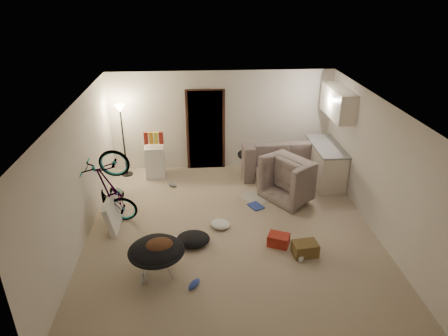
{
  "coord_description": "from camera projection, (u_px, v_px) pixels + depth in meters",
  "views": [
    {
      "loc": [
        -0.6,
        -6.51,
        4.43
      ],
      "look_at": [
        -0.1,
        0.6,
        1.07
      ],
      "focal_mm": 32.0,
      "sensor_mm": 36.0,
      "label": 1
    }
  ],
  "objects": [
    {
      "name": "drink_case_a",
      "position": [
        305.0,
        249.0,
        7.07
      ],
      "size": [
        0.46,
        0.35,
        0.24
      ],
      "primitive_type": "cube",
      "rotation": [
        0.0,
        0.0,
        0.12
      ],
      "color": "brown",
      "rests_on": "floor"
    },
    {
      "name": "wall_left",
      "position": [
        78.0,
        178.0,
        7.1
      ],
      "size": [
        0.02,
        6.0,
        2.5
      ],
      "primitive_type": "cube",
      "color": "silver",
      "rests_on": "floor"
    },
    {
      "name": "sofa_drape",
      "position": [
        249.0,
        155.0,
        9.83
      ],
      "size": [
        0.64,
        0.57,
        0.28
      ],
      "primitive_type": "ellipsoid",
      "rotation": [
        0.0,
        0.0,
        -0.21
      ],
      "color": "black",
      "rests_on": "sofa"
    },
    {
      "name": "bicycle",
      "position": [
        113.0,
        204.0,
        7.84
      ],
      "size": [
        1.74,
        0.87,
        0.97
      ],
      "primitive_type": "imported",
      "rotation": [
        0.0,
        -0.17,
        1.49
      ],
      "color": "black",
      "rests_on": "floor"
    },
    {
      "name": "juicer",
      "position": [
        302.0,
        252.0,
        7.02
      ],
      "size": [
        0.17,
        0.17,
        0.25
      ],
      "color": "beige",
      "rests_on": "floor"
    },
    {
      "name": "shoe_4",
      "position": [
        301.0,
        257.0,
        6.97
      ],
      "size": [
        0.19,
        0.26,
        0.09
      ],
      "primitive_type": "ellipsoid",
      "rotation": [
        0.0,
        0.0,
        1.13
      ],
      "color": "white",
      "rests_on": "floor"
    },
    {
      "name": "book_white",
      "position": [
        174.0,
        240.0,
        7.49
      ],
      "size": [
        0.25,
        0.29,
        0.02
      ],
      "primitive_type": "cube",
      "rotation": [
        0.0,
        0.0,
        -0.19
      ],
      "color": "silver",
      "rests_on": "floor"
    },
    {
      "name": "book_asset",
      "position": [
        142.0,
        285.0,
        6.39
      ],
      "size": [
        0.27,
        0.24,
        0.02
      ],
      "primitive_type": "imported",
      "rotation": [
        0.0,
        0.0,
        1.11
      ],
      "color": "maroon",
      "rests_on": "floor"
    },
    {
      "name": "mini_fridge",
      "position": [
        155.0,
        161.0,
        9.83
      ],
      "size": [
        0.49,
        0.49,
        0.79
      ],
      "primitive_type": "cube",
      "rotation": [
        0.0,
        0.0,
        0.05
      ],
      "color": "white",
      "rests_on": "floor"
    },
    {
      "name": "door_trim",
      "position": [
        206.0,
        131.0,
        10.0
      ],
      "size": [
        0.97,
        0.04,
        2.1
      ],
      "primitive_type": "cube",
      "color": "#381D13",
      "rests_on": "floor"
    },
    {
      "name": "snack_box_1",
      "position": [
        151.0,
        138.0,
        9.57
      ],
      "size": [
        0.11,
        0.08,
        0.3
      ],
      "primitive_type": "cube",
      "rotation": [
        0.0,
        0.0,
        0.09
      ],
      "color": "orange",
      "rests_on": "mini_fridge"
    },
    {
      "name": "tv_box",
      "position": [
        113.0,
        212.0,
        7.83
      ],
      "size": [
        0.24,
        0.92,
        0.62
      ],
      "primitive_type": "cube",
      "rotation": [
        0.0,
        -0.21,
        -0.0
      ],
      "color": "silver",
      "rests_on": "floor"
    },
    {
      "name": "shoe_1",
      "position": [
        173.0,
        185.0,
        9.43
      ],
      "size": [
        0.26,
        0.21,
        0.09
      ],
      "primitive_type": "ellipsoid",
      "rotation": [
        0.0,
        0.0,
        -0.56
      ],
      "color": "slate",
      "rests_on": "floor"
    },
    {
      "name": "armchair",
      "position": [
        297.0,
        181.0,
        8.94
      ],
      "size": [
        1.43,
        1.47,
        0.72
      ],
      "primitive_type": "imported",
      "rotation": [
        0.0,
        0.0,
        2.18
      ],
      "color": "#333A33",
      "rests_on": "floor"
    },
    {
      "name": "saucer_chair",
      "position": [
        157.0,
        255.0,
        6.48
      ],
      "size": [
        0.92,
        0.92,
        0.65
      ],
      "color": "silver",
      "rests_on": "floor"
    },
    {
      "name": "sofa",
      "position": [
        286.0,
        161.0,
        9.97
      ],
      "size": [
        2.35,
        1.04,
        0.67
      ],
      "primitive_type": "imported",
      "rotation": [
        0.0,
        0.0,
        3.2
      ],
      "color": "#333A33",
      "rests_on": "floor"
    },
    {
      "name": "counter_top",
      "position": [
        327.0,
        146.0,
        9.38
      ],
      "size": [
        0.64,
        1.54,
        0.04
      ],
      "primitive_type": "cube",
      "color": "gray",
      "rests_on": "kitchen_counter"
    },
    {
      "name": "wall_right",
      "position": [
        379.0,
        168.0,
        7.45
      ],
      "size": [
        0.02,
        6.0,
        2.5
      ],
      "primitive_type": "cube",
      "color": "silver",
      "rests_on": "floor"
    },
    {
      "name": "wall_front",
      "position": [
        255.0,
        288.0,
        4.56
      ],
      "size": [
        5.5,
        0.02,
        2.5
      ],
      "primitive_type": "cube",
      "color": "silver",
      "rests_on": "floor"
    },
    {
      "name": "newspaper",
      "position": [
        255.0,
        198.0,
        8.97
      ],
      "size": [
        0.73,
        0.75,
        0.01
      ],
      "primitive_type": "cube",
      "rotation": [
        0.0,
        0.0,
        0.69
      ],
      "color": "beige",
      "rests_on": "floor"
    },
    {
      "name": "wall_back",
      "position": [
        221.0,
        121.0,
        9.99
      ],
      "size": [
        5.5,
        0.02,
        2.5
      ],
      "primitive_type": "cube",
      "color": "silver",
      "rests_on": "floor"
    },
    {
      "name": "snack_box_3",
      "position": [
        161.0,
        138.0,
        9.59
      ],
      "size": [
        0.1,
        0.07,
        0.3
      ],
      "primitive_type": "cube",
      "rotation": [
        0.0,
        0.0,
        -0.02
      ],
      "color": "maroon",
      "rests_on": "mini_fridge"
    },
    {
      "name": "floor_lamp",
      "position": [
        122.0,
        125.0,
        9.49
      ],
      "size": [
        0.28,
        0.28,
        1.81
      ],
      "color": "black",
      "rests_on": "floor"
    },
    {
      "name": "clothes_lump_a",
      "position": [
        193.0,
        239.0,
        7.37
      ],
      "size": [
        0.64,
        0.56,
        0.2
      ],
      "primitive_type": "ellipsoid",
      "rotation": [
        0.0,
        0.0,
        -0.04
      ],
      "color": "black",
      "rests_on": "floor"
    },
    {
      "name": "shoe_2",
      "position": [
        194.0,
        284.0,
        6.35
      ],
      "size": [
        0.25,
        0.3,
        0.1
      ],
      "primitive_type": "ellipsoid",
      "rotation": [
        0.0,
        0.0,
        0.97
      ],
      "color": "#2C43A2",
      "rests_on": "floor"
    },
    {
      "name": "drink_case_b",
      "position": [
        279.0,
        240.0,
        7.33
      ],
      "size": [
        0.46,
        0.41,
        0.22
      ],
      "primitive_type": "cube",
      "rotation": [
        0.0,
        0.0,
        -0.42
      ],
      "color": "maroon",
      "rests_on": "floor"
    },
    {
      "name": "hoodie",
      "position": [
        159.0,
        246.0,
        6.37
      ],
      "size": [
        0.59,
        0.54,
        0.22
      ],
      "primitive_type": "ellipsoid",
      "rotation": [
        0.0,
        0.0,
        0.35
      ],
      "color": "#4D2C1A",
      "rests_on": "saucer_chair"
    },
    {
      "name": "clothes_lump_c",
      "position": [
        220.0,
        224.0,
        7.88
      ],
      "size": [
        0.53,
        0.51,
        0.13
      ],
      "primitive_type": "ellipsoid",
      "rotation": [
        0.0,
        0.0,
        -0.54
      ],
      "color": "silver",
      "rests_on": "floor"
    },
    {
      "name": "floor",
      "position": [
        231.0,
        231.0,
        7.81
      ],
      "size": [
        5.5,
        6.0,
        0.02
      ],
      "primitive_type": "cube",
      "color": "tan",
      "rests_on": "ground"
    },
    {
      "name": "doorway",
      "position": [
        206.0,
        130.0,
        10.02
      ],
      "size": [
        0.85,
        0.1,
        2.04
      ],
      "primitive_type": "cube",
      "color": "black",
      "rests_on": "floor"
    },
    {
      "name": "book_blue",
      "position": [
        256.0,
        206.0,
        8.61
      ],
      "size": [
        0.37,
        0.41,
        0.03
      ],
      "primitive_type": "cube",
      "rotation": [
        0.0,
        0.0,
        0.5
      ],
      "color": "#2C43A2",
      "rests_on": "floor"
    },
    {
      "name": "kitchen_uppers",
      "position": [
        338.0,
        103.0,
        8.94
      ],
      "size": [
        0.38,
        1.4,
        0.65
      ],
      "primitive_type": "cube",
      "color": "silver",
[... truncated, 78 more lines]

